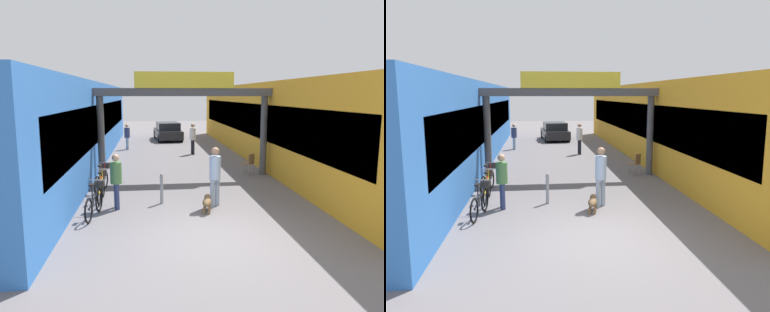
% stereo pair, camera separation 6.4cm
% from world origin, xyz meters
% --- Properties ---
extents(ground_plane, '(80.00, 80.00, 0.00)m').
position_xyz_m(ground_plane, '(0.00, 0.00, 0.00)').
color(ground_plane, slate).
extents(storefront_left, '(3.00, 26.00, 3.92)m').
position_xyz_m(storefront_left, '(-5.09, 11.00, 1.96)').
color(storefront_left, blue).
rests_on(storefront_left, ground_plane).
extents(storefront_right, '(3.00, 26.00, 3.92)m').
position_xyz_m(storefront_right, '(5.09, 11.00, 1.96)').
color(storefront_right, gold).
rests_on(storefront_right, ground_plane).
extents(arcade_sign_gateway, '(7.40, 0.47, 4.26)m').
position_xyz_m(arcade_sign_gateway, '(0.00, 6.82, 3.01)').
color(arcade_sign_gateway, '#4C4C4F').
rests_on(arcade_sign_gateway, ground_plane).
extents(pedestrian_with_dog, '(0.48, 0.48, 1.82)m').
position_xyz_m(pedestrian_with_dog, '(0.51, 2.53, 1.05)').
color(pedestrian_with_dog, '#8C9EB2').
rests_on(pedestrian_with_dog, ground_plane).
extents(pedestrian_companion, '(0.39, 0.40, 1.65)m').
position_xyz_m(pedestrian_companion, '(-2.44, 2.66, 0.94)').
color(pedestrian_companion, navy).
rests_on(pedestrian_companion, ground_plane).
extents(pedestrian_carrying_crate, '(0.39, 0.40, 1.77)m').
position_xyz_m(pedestrian_carrying_crate, '(1.03, 12.59, 1.02)').
color(pedestrian_carrying_crate, black).
rests_on(pedestrian_carrying_crate, ground_plane).
extents(pedestrian_elderly_walking, '(0.40, 0.40, 1.59)m').
position_xyz_m(pedestrian_elderly_walking, '(-2.78, 14.98, 0.90)').
color(pedestrian_elderly_walking, '#8C9EB2').
rests_on(pedestrian_elderly_walking, ground_plane).
extents(dog_on_leash, '(0.37, 0.68, 0.48)m').
position_xyz_m(dog_on_leash, '(0.19, 2.01, 0.30)').
color(dog_on_leash, brown).
rests_on(dog_on_leash, ground_plane).
extents(bicycle_black_nearest, '(0.46, 1.68, 0.98)m').
position_xyz_m(bicycle_black_nearest, '(-2.99, 2.03, 0.44)').
color(bicycle_black_nearest, black).
rests_on(bicycle_black_nearest, ground_plane).
extents(bicycle_orange_second, '(0.46, 1.69, 0.98)m').
position_xyz_m(bicycle_orange_second, '(-3.00, 3.63, 0.44)').
color(bicycle_orange_second, black).
rests_on(bicycle_orange_second, ground_plane).
extents(bicycle_red_third, '(0.46, 1.68, 0.98)m').
position_xyz_m(bicycle_red_third, '(-3.12, 4.81, 0.44)').
color(bicycle_red_third, black).
rests_on(bicycle_red_third, ground_plane).
extents(bollard_post_metal, '(0.10, 0.10, 0.96)m').
position_xyz_m(bollard_post_metal, '(-1.09, 3.02, 0.49)').
color(bollard_post_metal, gray).
rests_on(bollard_post_metal, ground_plane).
extents(cafe_chair_wood_nearer, '(0.56, 0.56, 0.89)m').
position_xyz_m(cafe_chair_wood_nearer, '(2.79, 6.94, 0.54)').
color(cafe_chair_wood_nearer, gray).
rests_on(cafe_chair_wood_nearer, ground_plane).
extents(parked_car_black, '(2.07, 4.13, 1.33)m').
position_xyz_m(parked_car_black, '(-0.02, 19.58, 0.64)').
color(parked_car_black, black).
rests_on(parked_car_black, ground_plane).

